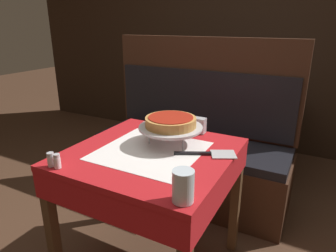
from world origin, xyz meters
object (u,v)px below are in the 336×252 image
pepper_shaker (57,161)px  pizza_pan_stand (171,128)px  booth_bench (192,154)px  dining_table_rear (249,102)px  napkin_holder (197,125)px  condiment_caddy (242,86)px  dining_table_front (151,169)px  deep_dish_pizza (171,122)px  water_glass_near (183,186)px  salt_shaker (51,160)px  pizza_server (209,154)px

pepper_shaker → pizza_pan_stand: bearing=57.4°
booth_bench → dining_table_rear: bearing=73.2°
napkin_holder → condiment_caddy: condiment_caddy is taller
dining_table_front → deep_dish_pizza: deep_dish_pizza is taller
dining_table_front → water_glass_near: 0.50m
water_glass_near → booth_bench: bearing=111.5°
pizza_pan_stand → water_glass_near: bearing=-57.9°
booth_bench → pepper_shaker: bearing=-97.0°
pizza_pan_stand → pepper_shaker: bearing=-122.6°
booth_bench → salt_shaker: bearing=-98.8°
condiment_caddy → dining_table_rear: bearing=-38.4°
pepper_shaker → condiment_caddy: size_ratio=0.46×
booth_bench → deep_dish_pizza: (0.17, -0.70, 0.51)m
pizza_pan_stand → booth_bench: bearing=103.4°
pizza_pan_stand → pizza_server: 0.25m
deep_dish_pizza → condiment_caddy: deep_dish_pizza is taller
booth_bench → water_glass_near: size_ratio=12.28×
pizza_pan_stand → pizza_server: size_ratio=1.14×
deep_dish_pizza → condiment_caddy: size_ratio=1.84×
pizza_server → salt_shaker: 0.74m
pizza_server → water_glass_near: size_ratio=2.44×
dining_table_rear → pizza_server: bearing=-84.0°
dining_table_front → napkin_holder: size_ratio=7.98×
booth_bench → napkin_holder: size_ratio=15.01×
water_glass_near → napkin_holder: bearing=108.7°
pizza_pan_stand → dining_table_front: bearing=-109.4°
dining_table_rear → water_glass_near: (0.22, -1.95, 0.17)m
pizza_server → water_glass_near: (0.06, -0.42, 0.06)m
pizza_server → water_glass_near: bearing=-82.0°
water_glass_near → condiment_caddy: 2.05m
dining_table_front → pepper_shaker: size_ratio=11.84×
deep_dish_pizza → booth_bench: bearing=103.4°
condiment_caddy → booth_bench: bearing=-99.2°
pizza_server → pepper_shaker: size_ratio=4.42×
booth_bench → pepper_shaker: size_ratio=22.28×
water_glass_near → napkin_holder: water_glass_near is taller
pizza_pan_stand → condiment_caddy: size_ratio=2.33×
dining_table_rear → pizza_pan_stand: bearing=-92.7°
booth_bench → pizza_server: bearing=-61.8°
dining_table_front → salt_shaker: bearing=-130.5°
pizza_pan_stand → pepper_shaker: (-0.31, -0.49, -0.05)m
dining_table_front → deep_dish_pizza: (0.05, 0.13, 0.23)m
napkin_holder → deep_dish_pizza: bearing=-104.6°
pizza_server → salt_shaker: bearing=-142.4°
deep_dish_pizza → dining_table_rear: bearing=87.3°
dining_table_front → condiment_caddy: bearing=89.4°
salt_shaker → condiment_caddy: 2.08m
dining_table_front → water_glass_near: (0.34, -0.33, 0.16)m
deep_dish_pizza → salt_shaker: 0.61m
dining_table_rear → pizza_server: size_ratio=2.62×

